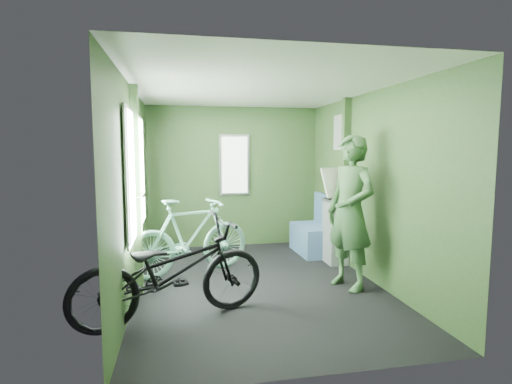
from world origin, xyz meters
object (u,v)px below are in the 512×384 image
bicycle_black (173,322)px  bicycle_mint (190,275)px  bench_seat (314,236)px  passenger (350,212)px  waste_box (336,231)px

bicycle_black → bicycle_mint: bicycle_black is taller
bicycle_black → bench_seat: 3.03m
bicycle_black → passenger: passenger is taller
bicycle_black → passenger: size_ratio=1.04×
bicycle_mint → bench_seat: (1.93, 0.74, 0.27)m
passenger → waste_box: 1.10m
waste_box → passenger: bearing=-103.4°
bicycle_black → bicycle_mint: (0.20, 1.40, 0.00)m
passenger → bicycle_black: bearing=-97.3°
bench_seat → waste_box: bearing=-80.7°
bicycle_black → bench_seat: bench_seat is taller
bicycle_mint → waste_box: waste_box is taller
bicycle_black → bench_seat: bearing=-62.2°
passenger → bench_seat: (0.12, 1.57, -0.62)m
bicycle_mint → waste_box: 2.10m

